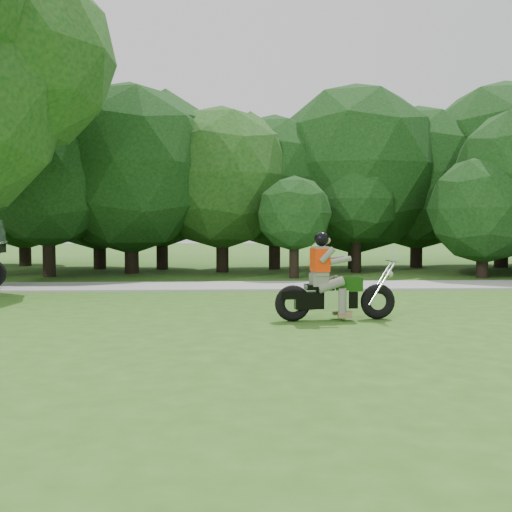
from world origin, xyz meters
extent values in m
plane|color=#315D1A|center=(0.00, 0.00, 0.00)|extent=(100.00, 100.00, 0.00)
cube|color=#A5A59F|center=(0.00, 8.00, 0.03)|extent=(60.00, 2.20, 0.06)
cylinder|color=black|center=(5.30, 10.51, 0.56)|extent=(0.38, 0.38, 1.12)
sphere|color=black|center=(5.30, 10.51, 2.31)|extent=(3.65, 3.65, 3.65)
cylinder|color=black|center=(-8.44, 15.16, 0.90)|extent=(0.50, 0.50, 1.80)
sphere|color=black|center=(-8.44, 15.16, 3.75)|extent=(6.01, 6.01, 6.01)
cylinder|color=black|center=(8.27, 15.25, 0.90)|extent=(0.56, 0.56, 1.80)
sphere|color=black|center=(8.27, 15.25, 4.16)|extent=(7.25, 7.25, 7.25)
cylinder|color=black|center=(-12.12, 17.15, 0.90)|extent=(0.51, 0.51, 1.80)
sphere|color=black|center=(-12.12, 17.15, 3.80)|extent=(6.16, 6.16, 6.16)
cylinder|color=black|center=(-1.03, 10.71, 0.67)|extent=(0.33, 0.33, 1.35)
sphere|color=black|center=(-1.03, 10.71, 2.16)|extent=(2.51, 2.51, 2.51)
cylinder|color=black|center=(1.93, 14.83, 0.90)|extent=(0.54, 0.54, 1.80)
sphere|color=black|center=(1.93, 14.83, 4.04)|extent=(6.89, 6.89, 6.89)
cylinder|color=black|center=(-3.45, 13.40, 0.90)|extent=(0.47, 0.47, 1.80)
sphere|color=#134316|center=(-3.45, 13.40, 3.55)|extent=(5.40, 5.40, 5.40)
cylinder|color=black|center=(-9.38, 11.64, 0.90)|extent=(0.43, 0.43, 1.80)
sphere|color=black|center=(-9.38, 11.64, 3.29)|extent=(4.58, 4.58, 4.58)
cylinder|color=black|center=(-6.79, 12.95, 0.90)|extent=(0.51, 0.51, 1.80)
sphere|color=black|center=(-6.79, 12.95, 3.84)|extent=(6.28, 6.28, 6.28)
cylinder|color=black|center=(1.57, 12.99, 0.82)|extent=(0.37, 0.37, 1.64)
sphere|color=black|center=(1.57, 12.99, 2.71)|extent=(3.31, 3.31, 3.31)
cylinder|color=black|center=(4.67, 15.37, 0.90)|extent=(0.50, 0.50, 1.80)
sphere|color=black|center=(4.67, 15.37, 3.75)|extent=(5.99, 5.99, 5.99)
cylinder|color=black|center=(-5.89, 14.88, 0.90)|extent=(0.47, 0.47, 1.80)
sphere|color=black|center=(-5.89, 14.88, 3.53)|extent=(5.33, 5.33, 5.33)
cylinder|color=black|center=(-1.36, 14.72, 0.90)|extent=(0.47, 0.47, 1.80)
sphere|color=black|center=(-1.36, 14.72, 3.53)|extent=(5.33, 5.33, 5.33)
sphere|color=#134316|center=(-8.74, 7.30, 6.20)|extent=(5.12, 5.12, 5.12)
torus|color=black|center=(-2.04, 2.06, 0.33)|extent=(0.68, 0.26, 0.67)
torus|color=black|center=(-0.43, 2.23, 0.33)|extent=(0.68, 0.26, 0.67)
cube|color=black|center=(-1.43, 2.13, 0.38)|extent=(1.18, 0.34, 0.30)
cube|color=silver|center=(-1.27, 2.14, 0.38)|extent=(0.49, 0.37, 0.38)
cube|color=black|center=(-1.01, 2.17, 0.67)|extent=(0.52, 0.33, 0.25)
cube|color=black|center=(-1.56, 2.11, 0.63)|extent=(0.52, 0.35, 0.10)
cylinder|color=silver|center=(-0.40, 2.23, 0.67)|extent=(0.52, 0.09, 0.79)
cylinder|color=silver|center=(-0.17, 2.25, 1.08)|extent=(0.10, 0.61, 0.03)
cube|color=#646955|center=(-1.56, 2.11, 0.76)|extent=(0.32, 0.39, 0.23)
cube|color=#646955|center=(-1.54, 2.11, 1.10)|extent=(0.29, 0.42, 0.53)
cube|color=#FF3305|center=(-1.54, 2.11, 1.12)|extent=(0.32, 0.46, 0.42)
sphere|color=black|center=(-1.51, 2.12, 1.50)|extent=(0.27, 0.27, 0.27)
cylinder|color=silver|center=(-9.40, 7.51, 1.32)|extent=(0.14, 0.71, 0.04)
camera|label=1|loc=(-3.20, -8.20, 1.74)|focal=40.00mm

